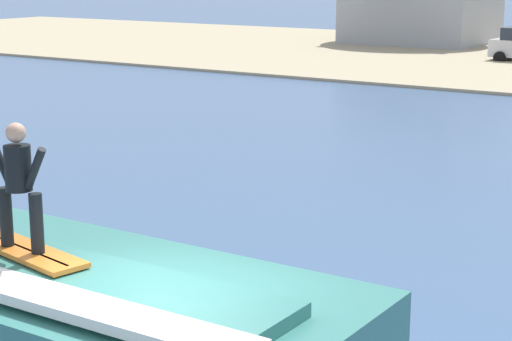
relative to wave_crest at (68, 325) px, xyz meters
The scene contains 3 objects.
wave_crest is the anchor object (origin of this frame).
surfboard 1.08m from the wave_crest, 160.62° to the right, with size 2.21×0.92×0.06m.
surfer 1.89m from the wave_crest, 153.05° to the right, with size 0.94×0.32×1.56m.
Camera 1 is at (6.13, -7.38, 5.13)m, focal length 63.12 mm.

